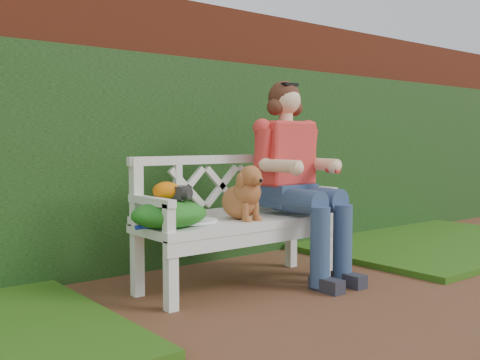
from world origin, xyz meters
TOP-DOWN VIEW (x-y plane):
  - ground at (0.00, 0.00)m, footprint 60.00×60.00m
  - brick_wall at (0.00, 1.90)m, footprint 10.00×0.30m
  - ivy_hedge at (0.00, 1.68)m, footprint 10.00×0.18m
  - grass_right at (2.40, 0.90)m, footprint 2.60×2.00m
  - garden_bench at (-0.05, 0.81)m, footprint 1.64×0.77m
  - seated_woman at (0.42, 0.79)m, footprint 0.63×0.84m
  - dog at (-0.07, 0.75)m, footprint 0.36×0.41m
  - tennis_racket at (-0.48, 0.79)m, footprint 0.67×0.41m
  - green_bag at (-0.65, 0.77)m, footprint 0.62×0.56m
  - camera_item at (-0.57, 0.77)m, footprint 0.15×0.14m
  - baseball_glove at (-0.65, 0.80)m, footprint 0.22×0.20m

SIDE VIEW (x-z plane):
  - ground at x=0.00m, z-range 0.00..0.00m
  - grass_right at x=2.40m, z-range 0.00..0.05m
  - garden_bench at x=-0.05m, z-range 0.00..0.48m
  - tennis_racket at x=-0.48m, z-range 0.48..0.51m
  - green_bag at x=-0.65m, z-range 0.48..0.65m
  - dog at x=-0.07m, z-range 0.48..0.86m
  - camera_item at x=-0.57m, z-range 0.65..0.74m
  - baseball_glove at x=-0.65m, z-range 0.65..0.77m
  - seated_woman at x=0.42m, z-range 0.00..1.49m
  - ivy_hedge at x=0.00m, z-range 0.00..1.70m
  - brick_wall at x=0.00m, z-range 0.00..2.20m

